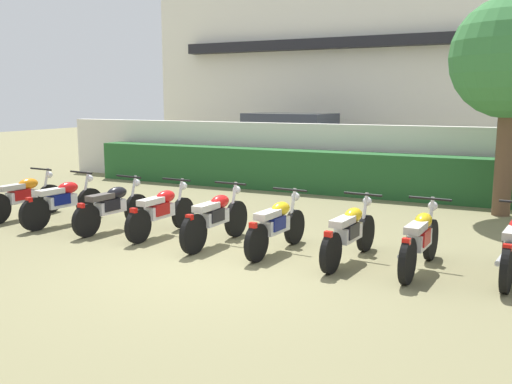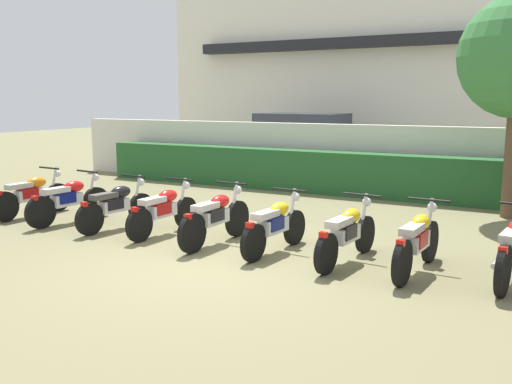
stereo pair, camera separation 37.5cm
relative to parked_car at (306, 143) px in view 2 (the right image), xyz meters
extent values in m
plane|color=olive|center=(2.86, -10.13, -0.94)|extent=(60.00, 60.00, 0.00)
cube|color=silver|center=(2.86, 5.67, 2.91)|extent=(19.51, 6.00, 7.70)
cube|color=black|center=(2.86, 2.42, 3.30)|extent=(16.39, 0.50, 0.36)
cube|color=silver|center=(2.86, -2.68, -0.09)|extent=(18.53, 0.30, 1.70)
cube|color=#235628|center=(2.86, -3.38, -0.41)|extent=(14.83, 0.70, 1.05)
cube|color=#9EA3A8|center=(0.05, 0.00, -0.20)|extent=(4.65, 2.26, 1.00)
cube|color=#2D333D|center=(-0.15, 0.01, 0.63)|extent=(2.85, 1.95, 0.65)
cylinder|color=black|center=(1.71, 0.77, -0.60)|extent=(0.70, 0.28, 0.68)
cylinder|color=black|center=(1.53, -1.07, -0.60)|extent=(0.70, 0.28, 0.68)
cylinder|color=black|center=(-1.43, 1.06, -0.60)|extent=(0.70, 0.28, 0.68)
cylinder|color=black|center=(-1.60, -0.78, -0.60)|extent=(0.70, 0.28, 0.68)
cylinder|color=black|center=(-2.08, -8.27, -0.64)|extent=(0.13, 0.60, 0.59)
cylinder|color=black|center=(-2.15, -9.51, -0.64)|extent=(0.13, 0.60, 0.59)
cube|color=silver|center=(-2.12, -8.94, -0.49)|extent=(0.24, 0.61, 0.22)
ellipsoid|color=orange|center=(-2.11, -8.77, -0.26)|extent=(0.25, 0.45, 0.22)
cube|color=#B2ADA3|center=(-2.13, -9.17, -0.28)|extent=(0.23, 0.53, 0.10)
cylinder|color=silver|center=(-2.08, -8.36, -0.32)|extent=(0.06, 0.23, 0.65)
cylinder|color=black|center=(-2.09, -8.45, 0.00)|extent=(0.60, 0.07, 0.04)
sphere|color=silver|center=(-2.08, -8.25, -0.14)|extent=(0.14, 0.14, 0.14)
cylinder|color=silver|center=(-2.25, -9.18, -0.62)|extent=(0.10, 0.55, 0.07)
cube|color=#A51414|center=(-2.12, -8.99, -0.44)|extent=(0.26, 0.37, 0.20)
cylinder|color=black|center=(-0.93, -8.34, -0.63)|extent=(0.16, 0.61, 0.61)
cylinder|color=black|center=(-1.08, -9.58, -0.63)|extent=(0.16, 0.61, 0.61)
cube|color=silver|center=(-1.01, -9.01, -0.48)|extent=(0.27, 0.62, 0.22)
ellipsoid|color=red|center=(-0.99, -8.84, -0.25)|extent=(0.27, 0.46, 0.22)
cube|color=beige|center=(-1.04, -9.24, -0.27)|extent=(0.26, 0.54, 0.10)
cube|color=red|center=(-1.09, -9.68, -0.35)|extent=(0.11, 0.09, 0.08)
cylinder|color=silver|center=(-0.94, -8.43, -0.31)|extent=(0.08, 0.23, 0.65)
cylinder|color=black|center=(-0.95, -8.52, 0.01)|extent=(0.60, 0.11, 0.04)
sphere|color=silver|center=(-0.93, -8.32, -0.13)|extent=(0.14, 0.14, 0.14)
cylinder|color=silver|center=(-1.16, -9.24, -0.61)|extent=(0.14, 0.55, 0.07)
cube|color=navy|center=(-1.02, -9.06, -0.43)|extent=(0.28, 0.39, 0.20)
cylinder|color=black|center=(0.20, -8.32, -0.65)|extent=(0.15, 0.58, 0.57)
cylinder|color=black|center=(0.08, -9.53, -0.65)|extent=(0.15, 0.58, 0.57)
cube|color=silver|center=(0.14, -8.98, -0.50)|extent=(0.26, 0.62, 0.22)
ellipsoid|color=black|center=(0.15, -8.81, -0.27)|extent=(0.26, 0.46, 0.22)
cube|color=#4C4742|center=(0.11, -9.20, -0.29)|extent=(0.25, 0.54, 0.10)
cube|color=red|center=(0.07, -9.63, -0.37)|extent=(0.11, 0.09, 0.08)
cylinder|color=silver|center=(0.19, -8.41, -0.33)|extent=(0.07, 0.23, 0.65)
cylinder|color=black|center=(0.19, -8.50, -0.01)|extent=(0.60, 0.10, 0.04)
sphere|color=silver|center=(0.21, -8.30, -0.15)|extent=(0.14, 0.14, 0.14)
cylinder|color=silver|center=(-0.01, -9.21, -0.63)|extent=(0.13, 0.55, 0.07)
cube|color=black|center=(0.13, -9.03, -0.45)|extent=(0.28, 0.38, 0.20)
cylinder|color=black|center=(1.20, -8.25, -0.65)|extent=(0.12, 0.58, 0.57)
cylinder|color=black|center=(1.14, -9.48, -0.65)|extent=(0.12, 0.58, 0.57)
cube|color=silver|center=(1.17, -8.92, -0.50)|extent=(0.23, 0.61, 0.22)
ellipsoid|color=red|center=(1.18, -8.75, -0.27)|extent=(0.24, 0.45, 0.22)
cube|color=beige|center=(1.15, -9.15, -0.29)|extent=(0.23, 0.53, 0.10)
cube|color=red|center=(1.13, -9.58, -0.37)|extent=(0.10, 0.09, 0.08)
cylinder|color=silver|center=(1.20, -8.34, -0.33)|extent=(0.06, 0.23, 0.65)
cylinder|color=black|center=(1.19, -8.43, -0.01)|extent=(0.60, 0.07, 0.04)
sphere|color=silver|center=(1.20, -8.23, -0.15)|extent=(0.14, 0.14, 0.14)
cylinder|color=silver|center=(1.03, -9.16, -0.63)|extent=(0.10, 0.55, 0.07)
cube|color=#A51414|center=(1.16, -8.97, -0.45)|extent=(0.26, 0.37, 0.20)
cylinder|color=black|center=(2.36, -8.37, -0.62)|extent=(0.12, 0.63, 0.62)
cylinder|color=black|center=(2.30, -9.63, -0.62)|extent=(0.12, 0.63, 0.62)
cube|color=silver|center=(2.33, -9.05, -0.47)|extent=(0.23, 0.61, 0.22)
ellipsoid|color=red|center=(2.34, -8.88, -0.24)|extent=(0.24, 0.45, 0.22)
cube|color=beige|center=(2.32, -9.28, -0.26)|extent=(0.23, 0.53, 0.10)
cube|color=red|center=(2.29, -9.73, -0.34)|extent=(0.10, 0.09, 0.08)
cylinder|color=silver|center=(2.36, -8.46, -0.30)|extent=(0.06, 0.23, 0.65)
cylinder|color=black|center=(2.35, -8.55, 0.02)|extent=(0.60, 0.07, 0.04)
sphere|color=silver|center=(2.36, -8.35, -0.12)|extent=(0.14, 0.14, 0.14)
cylinder|color=silver|center=(2.20, -9.29, -0.60)|extent=(0.10, 0.55, 0.07)
cube|color=black|center=(2.33, -9.10, -0.42)|extent=(0.26, 0.37, 0.20)
cylinder|color=black|center=(3.45, -8.39, -0.65)|extent=(0.14, 0.57, 0.57)
cylinder|color=black|center=(3.35, -9.58, -0.65)|extent=(0.14, 0.57, 0.57)
cube|color=silver|center=(3.40, -9.04, -0.50)|extent=(0.25, 0.62, 0.22)
ellipsoid|color=yellow|center=(3.41, -8.87, -0.27)|extent=(0.26, 0.46, 0.22)
cube|color=beige|center=(3.37, -9.26, -0.29)|extent=(0.25, 0.54, 0.10)
cube|color=red|center=(3.34, -9.68, -0.37)|extent=(0.11, 0.09, 0.08)
cylinder|color=silver|center=(3.45, -8.48, -0.33)|extent=(0.07, 0.23, 0.65)
cylinder|color=black|center=(3.44, -8.57, -0.01)|extent=(0.60, 0.09, 0.04)
sphere|color=silver|center=(3.45, -8.37, -0.15)|extent=(0.14, 0.14, 0.14)
cylinder|color=silver|center=(3.25, -9.27, -0.63)|extent=(0.12, 0.55, 0.07)
cube|color=navy|center=(3.39, -9.09, -0.45)|extent=(0.27, 0.38, 0.20)
cylinder|color=black|center=(4.62, -8.32, -0.65)|extent=(0.14, 0.58, 0.57)
cylinder|color=black|center=(4.49, -9.64, -0.65)|extent=(0.14, 0.58, 0.57)
cube|color=silver|center=(4.55, -9.03, -0.50)|extent=(0.25, 0.62, 0.22)
ellipsoid|color=yellow|center=(4.57, -8.86, -0.27)|extent=(0.26, 0.46, 0.22)
cube|color=beige|center=(4.53, -9.25, -0.29)|extent=(0.25, 0.54, 0.10)
cube|color=red|center=(4.48, -9.74, -0.37)|extent=(0.11, 0.09, 0.08)
cylinder|color=silver|center=(4.61, -8.41, -0.33)|extent=(0.07, 0.23, 0.65)
cylinder|color=black|center=(4.60, -8.49, -0.01)|extent=(0.60, 0.09, 0.04)
sphere|color=silver|center=(4.62, -8.30, -0.15)|extent=(0.14, 0.14, 0.14)
cylinder|color=silver|center=(4.41, -9.26, -0.63)|extent=(0.12, 0.55, 0.07)
cube|color=black|center=(4.55, -9.08, -0.45)|extent=(0.27, 0.38, 0.20)
cylinder|color=black|center=(5.60, -8.36, -0.63)|extent=(0.13, 0.61, 0.61)
cylinder|color=black|center=(5.52, -9.63, -0.63)|extent=(0.13, 0.61, 0.61)
cube|color=silver|center=(5.56, -9.05, -0.48)|extent=(0.24, 0.61, 0.22)
ellipsoid|color=yellow|center=(5.57, -8.88, -0.25)|extent=(0.25, 0.45, 0.22)
cube|color=#B2ADA3|center=(5.54, -9.27, -0.27)|extent=(0.23, 0.53, 0.10)
cube|color=red|center=(5.51, -9.73, -0.35)|extent=(0.11, 0.09, 0.08)
cylinder|color=silver|center=(5.60, -8.45, -0.31)|extent=(0.07, 0.23, 0.65)
cylinder|color=black|center=(5.59, -8.54, 0.01)|extent=(0.60, 0.08, 0.04)
sphere|color=silver|center=(5.60, -8.34, -0.13)|extent=(0.14, 0.14, 0.14)
cylinder|color=silver|center=(5.42, -9.29, -0.61)|extent=(0.11, 0.55, 0.07)
cube|color=#A51414|center=(5.55, -9.10, -0.43)|extent=(0.26, 0.38, 0.20)
cylinder|color=black|center=(6.67, -9.44, -0.62)|extent=(0.15, 0.63, 0.63)
cube|color=#B2ADA3|center=(6.71, -9.10, -0.26)|extent=(0.25, 0.54, 0.10)
cube|color=red|center=(6.66, -9.54, -0.34)|extent=(0.11, 0.09, 0.08)
cylinder|color=silver|center=(6.59, -9.10, -0.60)|extent=(0.13, 0.55, 0.07)
camera|label=1|loc=(6.84, -16.74, 1.42)|focal=39.60mm
camera|label=2|loc=(7.17, -16.57, 1.42)|focal=39.60mm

